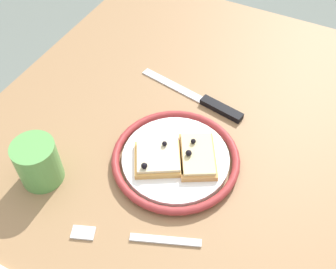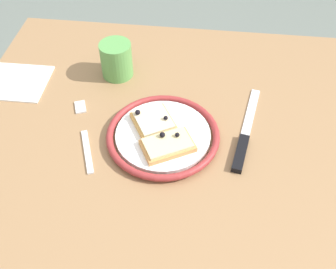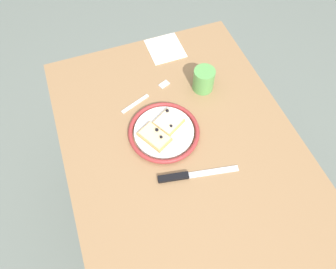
% 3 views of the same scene
% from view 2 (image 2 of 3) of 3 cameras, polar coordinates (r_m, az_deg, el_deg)
% --- Properties ---
extents(dining_table, '(0.96, 0.72, 0.73)m').
position_cam_2_polar(dining_table, '(0.89, 3.01, -3.44)').
color(dining_table, '#936D47').
rests_on(dining_table, ground_plane).
extents(plate, '(0.23, 0.23, 0.02)m').
position_cam_2_polar(plate, '(0.78, -0.73, -0.10)').
color(plate, white).
rests_on(plate, dining_table).
extents(pizza_slice_near, '(0.10, 0.11, 0.03)m').
position_cam_2_polar(pizza_slice_near, '(0.79, -2.13, 1.92)').
color(pizza_slice_near, tan).
rests_on(pizza_slice_near, plate).
extents(pizza_slice_far, '(0.11, 0.10, 0.03)m').
position_cam_2_polar(pizza_slice_far, '(0.75, -0.04, -1.49)').
color(pizza_slice_far, tan).
rests_on(pizza_slice_far, plate).
extents(knife, '(0.06, 0.24, 0.01)m').
position_cam_2_polar(knife, '(0.79, 10.86, -0.99)').
color(knife, silver).
rests_on(knife, dining_table).
extents(fork, '(0.09, 0.19, 0.00)m').
position_cam_2_polar(fork, '(0.81, -11.98, 0.13)').
color(fork, silver).
rests_on(fork, dining_table).
extents(cup, '(0.07, 0.07, 0.08)m').
position_cam_2_polar(cup, '(0.92, -7.47, 10.68)').
color(cup, '#599E4C').
rests_on(cup, dining_table).
extents(napkin, '(0.14, 0.13, 0.00)m').
position_cam_2_polar(napkin, '(0.97, -20.98, 7.10)').
color(napkin, white).
rests_on(napkin, dining_table).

